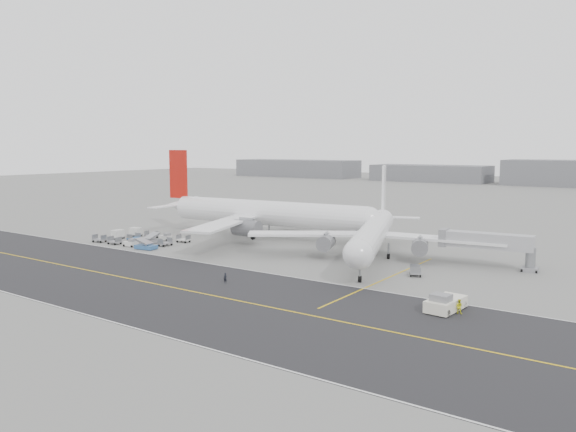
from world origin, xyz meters
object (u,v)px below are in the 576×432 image
Objects in this scene: ground_crew_b at (459,306)px; pushback_tug at (445,303)px; jet_bridge at (487,243)px; airliner_a at (262,213)px; airliner_b at (373,233)px; ground_crew_a at (225,278)px.

pushback_tug is at bearing -22.02° from ground_crew_b.
jet_bridge is 8.88× the size of ground_crew_b.
airliner_a reaches higher than airliner_b.
ground_crew_a is at bearing -165.90° from pushback_tug.
jet_bridge is 10.20× the size of ground_crew_a.
airliner_b is at bearing -61.57° from ground_crew_b.
airliner_b is 36.01m from ground_crew_b.
jet_bridge is 30.68m from ground_crew_b.
airliner_a is at bearing -45.80° from ground_crew_b.
airliner_b is 5.36× the size of pushback_tug.
airliner_a is 51.94m from jet_bridge.
ground_crew_a is (22.33, -38.29, -4.98)m from airliner_a.
jet_bridge is 45.84m from ground_crew_a.
airliner_a is at bearing 146.13° from airliner_b.
airliner_b is at bearing -173.82° from jet_bridge.
airliner_a reaches higher than ground_crew_a.
airliner_a is 1.25× the size of airliner_b.
ground_crew_a is at bearing -128.16° from airliner_b.
airliner_b is 24.81× the size of ground_crew_b.
pushback_tug is 1.83m from ground_crew_b.
jet_bridge is (-3.19, 29.86, 3.34)m from pushback_tug.
airliner_b is at bearing 137.11° from pushback_tug.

